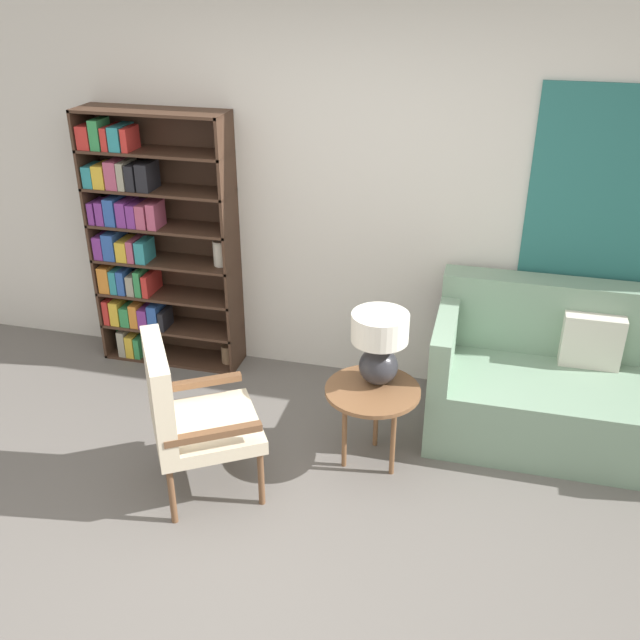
{
  "coord_description": "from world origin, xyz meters",
  "views": [
    {
      "loc": [
        0.91,
        -2.45,
        2.71
      ],
      "look_at": [
        0.03,
        1.01,
        0.9
      ],
      "focal_mm": 40.0,
      "sensor_mm": 36.0,
      "label": 1
    }
  ],
  "objects_px": {
    "armchair": "(184,410)",
    "bookshelf": "(147,242)",
    "side_table": "(372,396)",
    "table_lamp": "(379,342)",
    "couch": "(586,388)"
  },
  "relations": [
    {
      "from": "bookshelf",
      "to": "couch",
      "type": "distance_m",
      "value": 3.1
    },
    {
      "from": "bookshelf",
      "to": "armchair",
      "type": "relative_size",
      "value": 1.96
    },
    {
      "from": "couch",
      "to": "table_lamp",
      "type": "distance_m",
      "value": 1.4
    },
    {
      "from": "bookshelf",
      "to": "side_table",
      "type": "height_order",
      "value": "bookshelf"
    },
    {
      "from": "armchair",
      "to": "side_table",
      "type": "height_order",
      "value": "armchair"
    },
    {
      "from": "table_lamp",
      "to": "bookshelf",
      "type": "bearing_deg",
      "value": 156.55
    },
    {
      "from": "bookshelf",
      "to": "armchair",
      "type": "xyz_separation_m",
      "value": [
        0.86,
        -1.37,
        -0.38
      ]
    },
    {
      "from": "bookshelf",
      "to": "table_lamp",
      "type": "bearing_deg",
      "value": -23.45
    },
    {
      "from": "armchair",
      "to": "couch",
      "type": "xyz_separation_m",
      "value": [
        2.18,
        1.11,
        -0.2
      ]
    },
    {
      "from": "bookshelf",
      "to": "table_lamp",
      "type": "relative_size",
      "value": 4.18
    },
    {
      "from": "armchair",
      "to": "bookshelf",
      "type": "bearing_deg",
      "value": 122.15
    },
    {
      "from": "table_lamp",
      "to": "side_table",
      "type": "bearing_deg",
      "value": -100.18
    },
    {
      "from": "bookshelf",
      "to": "couch",
      "type": "height_order",
      "value": "bookshelf"
    },
    {
      "from": "table_lamp",
      "to": "couch",
      "type": "bearing_deg",
      "value": 23.26
    },
    {
      "from": "bookshelf",
      "to": "side_table",
      "type": "bearing_deg",
      "value": -25.72
    }
  ]
}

